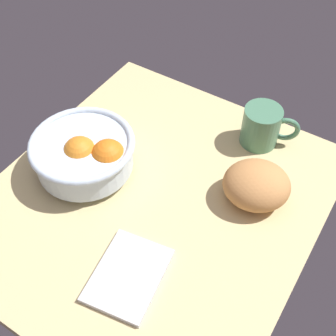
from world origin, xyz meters
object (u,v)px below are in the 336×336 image
fruit_bowl (85,153)px  mug (262,126)px  bread_loaf (257,185)px  napkin_folded (128,275)px

fruit_bowl → mug: 40.06cm
fruit_bowl → mug: fruit_bowl is taller
fruit_bowl → bread_loaf: fruit_bowl is taller
fruit_bowl → napkin_folded: (-16.23, -22.46, -5.05)cm
fruit_bowl → bread_loaf: (12.65, -34.09, -1.35)cm
bread_loaf → mug: 17.00cm
napkin_folded → mug: bearing=-7.2°
bread_loaf → mug: size_ratio=1.09×
napkin_folded → mug: mug is taller
napkin_folded → bread_loaf: bearing=-21.9°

